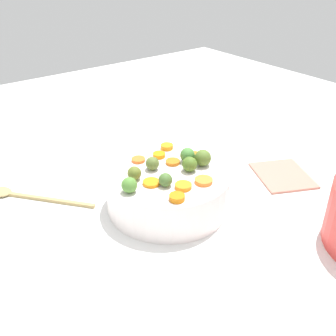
# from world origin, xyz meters

# --- Properties ---
(tabletop) EXTENTS (2.40, 2.40, 0.02)m
(tabletop) POSITION_xyz_m (0.00, 0.00, 0.01)
(tabletop) COLOR white
(tabletop) RESTS_ON ground
(serving_bowl_carrots) EXTENTS (0.28, 0.28, 0.09)m
(serving_bowl_carrots) POSITION_xyz_m (0.03, -0.04, 0.07)
(serving_bowl_carrots) COLOR white
(serving_bowl_carrots) RESTS_ON tabletop
(carrot_slice_0) EXTENTS (0.04, 0.04, 0.01)m
(carrot_slice_0) POSITION_xyz_m (0.05, -0.13, 0.12)
(carrot_slice_0) COLOR orange
(carrot_slice_0) RESTS_ON serving_bowl_carrots
(carrot_slice_1) EXTENTS (0.03, 0.03, 0.01)m
(carrot_slice_1) POSITION_xyz_m (-0.07, 0.01, 0.12)
(carrot_slice_1) COLOR orange
(carrot_slice_1) RESTS_ON serving_bowl_carrots
(carrot_slice_2) EXTENTS (0.04, 0.04, 0.01)m
(carrot_slice_2) POSITION_xyz_m (0.11, -0.01, 0.12)
(carrot_slice_2) COLOR orange
(carrot_slice_2) RESTS_ON serving_bowl_carrots
(carrot_slice_3) EXTENTS (0.04, 0.04, 0.01)m
(carrot_slice_3) POSITION_xyz_m (0.06, -0.07, 0.12)
(carrot_slice_3) COLOR orange
(carrot_slice_3) RESTS_ON serving_bowl_carrots
(carrot_slice_4) EXTENTS (0.05, 0.05, 0.01)m
(carrot_slice_4) POSITION_xyz_m (-0.05, -0.07, 0.12)
(carrot_slice_4) COLOR orange
(carrot_slice_4) RESTS_ON serving_bowl_carrots
(carrot_slice_5) EXTENTS (0.03, 0.03, 0.01)m
(carrot_slice_5) POSITION_xyz_m (0.10, -0.07, 0.12)
(carrot_slice_5) COLOR orange
(carrot_slice_5) RESTS_ON serving_bowl_carrots
(carrot_slice_6) EXTENTS (0.04, 0.04, 0.01)m
(carrot_slice_6) POSITION_xyz_m (-0.04, -0.02, 0.12)
(carrot_slice_6) COLOR orange
(carrot_slice_6) RESTS_ON serving_bowl_carrots
(carrot_slice_7) EXTENTS (0.04, 0.04, 0.01)m
(carrot_slice_7) POSITION_xyz_m (0.01, 0.02, 0.12)
(carrot_slice_7) COLOR orange
(carrot_slice_7) RESTS_ON serving_bowl_carrots
(carrot_slice_8) EXTENTS (0.04, 0.04, 0.01)m
(carrot_slice_8) POSITION_xyz_m (0.13, -0.11, 0.12)
(carrot_slice_8) COLOR orange
(carrot_slice_8) RESTS_ON serving_bowl_carrots
(brussels_sprout_0) EXTENTS (0.03, 0.03, 0.03)m
(brussels_sprout_0) POSITION_xyz_m (0.06, -0.02, 0.13)
(brussels_sprout_0) COLOR #5A6F32
(brussels_sprout_0) RESTS_ON serving_bowl_carrots
(brussels_sprout_1) EXTENTS (0.03, 0.03, 0.03)m
(brussels_sprout_1) POSITION_xyz_m (-0.01, -0.00, 0.13)
(brussels_sprout_1) COLOR #486D31
(brussels_sprout_1) RESTS_ON serving_bowl_carrots
(brussels_sprout_2) EXTENTS (0.04, 0.04, 0.04)m
(brussels_sprout_2) POSITION_xyz_m (0.04, -0.11, 0.13)
(brussels_sprout_2) COLOR #488138
(brussels_sprout_2) RESTS_ON serving_bowl_carrots
(brussels_sprout_3) EXTENTS (0.03, 0.03, 0.03)m
(brussels_sprout_3) POSITION_xyz_m (0.01, -0.08, 0.13)
(brussels_sprout_3) COLOR #4D7025
(brussels_sprout_3) RESTS_ON serving_bowl_carrots
(brussels_sprout_4) EXTENTS (0.03, 0.03, 0.03)m
(brussels_sprout_4) POSITION_xyz_m (0.05, 0.04, 0.13)
(brussels_sprout_4) COLOR #5F6C28
(brussels_sprout_4) RESTS_ON serving_bowl_carrots
(brussels_sprout_5) EXTENTS (0.03, 0.03, 0.03)m
(brussels_sprout_5) POSITION_xyz_m (0.01, 0.07, 0.13)
(brussels_sprout_5) COLOR #518734
(brussels_sprout_5) RESTS_ON serving_bowl_carrots
(brussels_sprout_6) EXTENTS (0.04, 0.04, 0.04)m
(brussels_sprout_6) POSITION_xyz_m (0.01, -0.12, 0.13)
(brussels_sprout_6) COLOR #55712B
(brussels_sprout_6) RESTS_ON serving_bowl_carrots
(wooden_spoon) EXTENTS (0.24, 0.20, 0.01)m
(wooden_spoon) POSITION_xyz_m (0.29, 0.23, 0.03)
(wooden_spoon) COLOR tan
(wooden_spoon) RESTS_ON tabletop
(dish_towel) EXTENTS (0.20, 0.19, 0.01)m
(dish_towel) POSITION_xyz_m (-0.05, -0.36, 0.02)
(dish_towel) COLOR tan
(dish_towel) RESTS_ON tabletop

